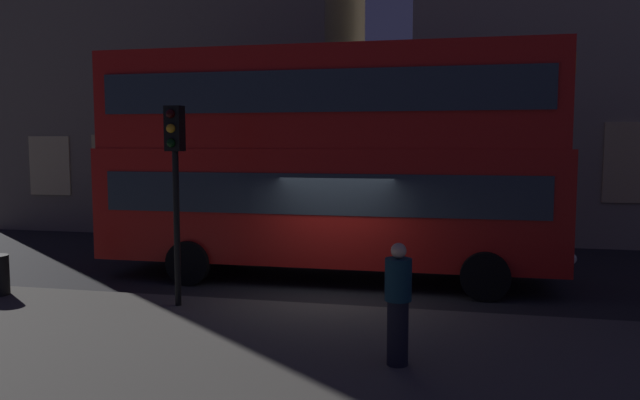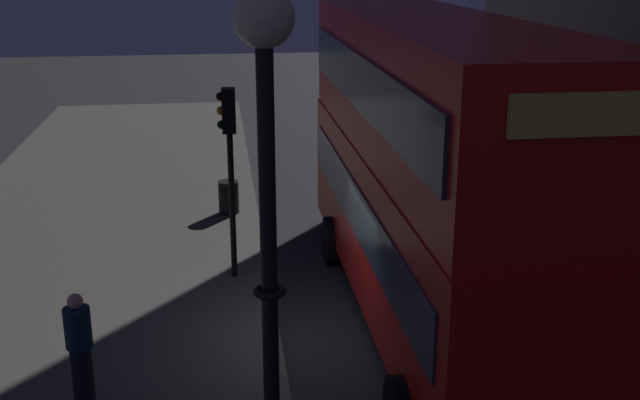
% 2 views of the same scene
% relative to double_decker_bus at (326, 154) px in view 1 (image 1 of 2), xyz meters
% --- Properties ---
extents(ground_plane, '(80.00, 80.00, 0.00)m').
position_rel_double_decker_bus_xyz_m(ground_plane, '(0.49, -1.85, -2.99)').
color(ground_plane, '#232326').
extents(sidewalk_slab, '(44.00, 7.65, 0.12)m').
position_rel_double_decker_bus_xyz_m(sidewalk_slab, '(0.49, -6.52, -2.93)').
color(sidewalk_slab, '#4C4944').
rests_on(sidewalk_slab, ground).
extents(building_with_clock, '(12.84, 9.70, 16.21)m').
position_rel_double_decker_bus_xyz_m(building_with_clock, '(-7.62, 10.38, 5.12)').
color(building_with_clock, gray).
rests_on(building_with_clock, ground).
extents(building_plain_facade, '(13.95, 9.96, 15.55)m').
position_rel_double_decker_bus_xyz_m(building_plain_facade, '(8.60, 10.63, 4.79)').
color(building_plain_facade, tan).
rests_on(building_plain_facade, ground).
extents(double_decker_bus, '(10.83, 2.96, 5.36)m').
position_rel_double_decker_bus_xyz_m(double_decker_bus, '(0.00, 0.00, 0.00)').
color(double_decker_bus, red).
rests_on(double_decker_bus, ground).
extents(traffic_light_near_kerb, '(0.33, 0.37, 3.82)m').
position_rel_double_decker_bus_xyz_m(traffic_light_near_kerb, '(-2.22, -3.42, -0.11)').
color(traffic_light_near_kerb, black).
rests_on(traffic_light_near_kerb, sidewalk_slab).
extents(pedestrian, '(0.38, 0.38, 1.74)m').
position_rel_double_decker_bus_xyz_m(pedestrian, '(2.19, -5.68, -1.98)').
color(pedestrian, black).
rests_on(pedestrian, sidewalk_slab).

